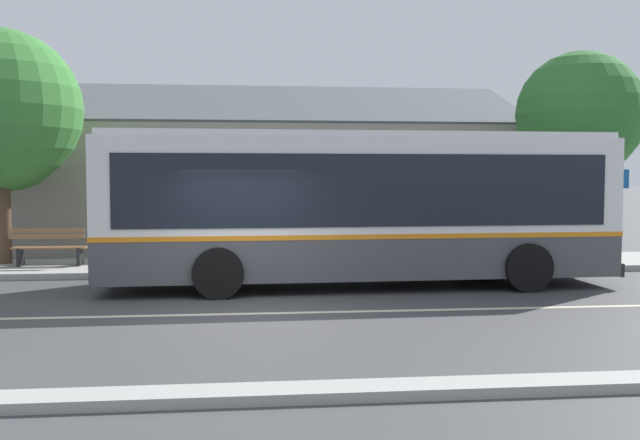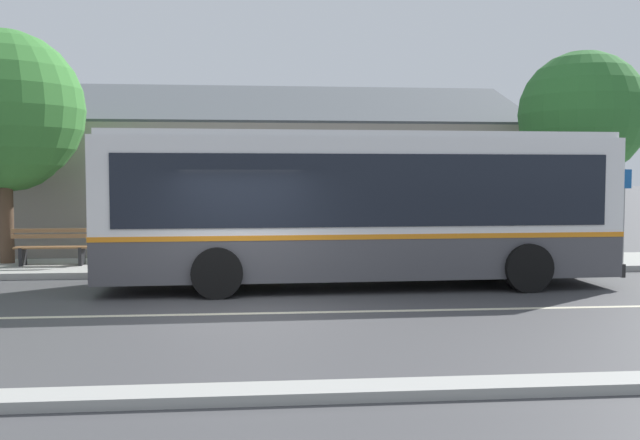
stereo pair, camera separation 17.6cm
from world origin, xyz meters
name	(u,v)px [view 2 (the right image)]	position (x,y,z in m)	size (l,w,h in m)	color
ground_plane	(243,314)	(0.00, 0.00, 0.00)	(300.00, 300.00, 0.00)	#424244
sidewalk_far	(246,266)	(0.00, 6.00, 0.07)	(60.00, 3.00, 0.15)	#9E9E99
curb_near	(238,394)	(0.00, -4.75, 0.06)	(60.00, 0.50, 0.12)	#9E9E99
lane_divider_stripe	(243,314)	(0.00, 0.00, 0.00)	(60.00, 0.16, 0.01)	beige
community_building	(165,184)	(-2.86, 13.34, 2.09)	(23.69, 8.94, 6.59)	gray
transit_bus	(358,205)	(2.42, 2.90, 1.76)	(10.91, 2.98, 3.28)	#47474C
bench_by_building	(52,249)	(-4.79, 5.93, 0.57)	(1.78, 0.51, 0.94)	brown
bench_down_street	(251,246)	(0.13, 5.96, 0.58)	(1.87, 0.51, 0.94)	brown
street_tree_primary	(583,115)	(9.38, 6.99, 4.07)	(3.53, 3.53, 5.85)	#4C3828
street_tree_secondary	(5,117)	(-6.07, 6.70, 3.88)	(4.01, 4.01, 6.07)	#4C3828
bus_stop_sign	(624,205)	(9.55, 4.99, 1.64)	(0.36, 0.07, 2.40)	gray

